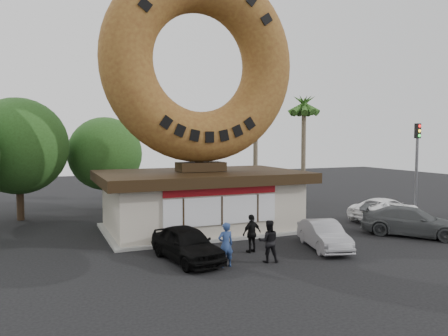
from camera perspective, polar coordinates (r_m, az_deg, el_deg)
The scene contains 16 objects.
ground at distance 19.54m, azimuth 3.06°, elevation -11.36°, with size 90.00×90.00×0.00m, color black.
donut_shop at distance 24.60m, azimuth -3.04°, elevation -3.97°, with size 11.20×7.20×3.80m.
giant_donut at distance 24.72m, azimuth -3.12°, elevation 13.57°, with size 10.98×10.98×2.80m, color olive.
tree_west at distance 29.97m, azimuth -25.26°, elevation 2.60°, with size 6.00×6.00×7.65m.
tree_mid at distance 32.24m, azimuth -15.26°, elevation 1.81°, with size 5.20×5.20×6.63m.
palm_near at distance 34.87m, azimuth 4.17°, elevation 9.32°, with size 2.60×2.60×9.75m.
palm_far at distance 35.25m, azimuth 10.41°, elevation 7.69°, with size 2.60×2.60×8.75m.
street_lamp at distance 33.56m, azimuth -11.87°, elevation 2.73°, with size 2.11×0.20×8.00m.
traffic_signal at distance 30.57m, azimuth 23.89°, elevation 1.21°, with size 0.30×0.38×6.07m.
person_left at distance 17.68m, azimuth 0.22°, elevation -9.99°, with size 0.66×0.43×1.80m, color navy.
person_center at distance 18.44m, azimuth 5.85°, elevation -9.49°, with size 0.85×0.67×1.76m, color black.
person_right at distance 19.88m, azimuth 3.65°, elevation -8.52°, with size 1.01×0.42×1.73m, color black.
car_black at distance 18.62m, azimuth -4.87°, elevation -9.83°, with size 1.72×4.28×1.46m, color black.
car_silver at distance 21.05m, azimuth 12.92°, elevation -8.52°, with size 1.37×3.93×1.30m, color gray.
car_grey at distance 25.20m, azimuth 23.34°, elevation -6.46°, with size 2.08×5.13×1.49m, color #4E5153.
car_white at distance 29.16m, azimuth 20.33°, elevation -5.07°, with size 2.32×5.04×1.40m, color white.
Camera 1 is at (-8.24, -16.94, 5.17)m, focal length 35.00 mm.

